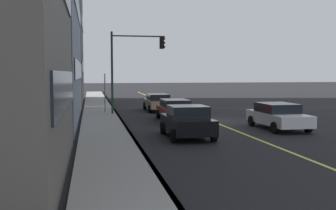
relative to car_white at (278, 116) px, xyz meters
The scene contains 10 objects.
ground 4.98m from the car_white, 31.15° to the left, with size 200.00×200.00×0.00m, color black.
sidewalk_slab 10.40m from the car_white, 66.04° to the left, with size 80.00×2.53×0.15m, color gray.
curb_edge 9.33m from the car_white, 63.07° to the left, with size 80.00×0.16×0.15m, color slate.
lane_stripe_center 4.98m from the car_white, 31.15° to the left, with size 80.00×0.16×0.01m, color #D8CC4C.
car_white is the anchor object (origin of this frame).
car_red 6.88m from the car_white, 43.90° to the left, with size 4.44×1.95×1.37m.
car_tan 12.76m from the car_white, 21.97° to the left, with size 4.60×1.94×1.39m.
car_black 5.97m from the car_white, 108.73° to the left, with size 3.98×2.08×1.55m.
traffic_light_mast 11.89m from the car_white, 38.91° to the left, with size 0.28×4.02×6.08m.
street_sign_post 13.36m from the car_white, 43.20° to the left, with size 0.60×0.08×3.05m.
Camera 1 is at (-24.56, 7.65, 3.09)m, focal length 42.60 mm.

